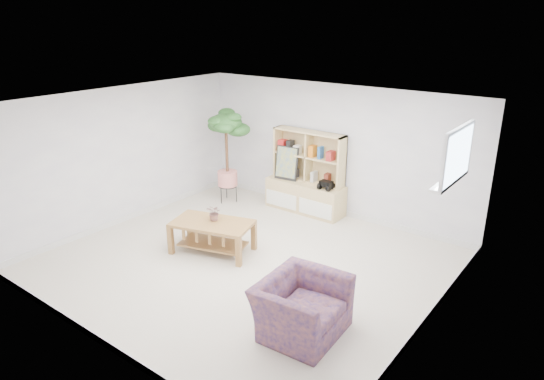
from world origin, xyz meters
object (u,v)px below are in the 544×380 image
Objects in this scene: armchair at (302,303)px; storage_unit at (306,172)px; coffee_table at (213,237)px; floor_tree at (227,157)px.

storage_unit is at bearing 29.48° from armchair.
armchair reaches higher than coffee_table.
floor_tree is (-1.28, 1.78, 0.67)m from coffee_table.
floor_tree is 4.46m from armchair.
storage_unit is 1.59m from floor_tree.
storage_unit is 2.36m from coffee_table.
coffee_table is at bearing -95.44° from storage_unit.
floor_tree is at bearing -161.32° from storage_unit.
floor_tree reaches higher than coffee_table.
coffee_table is at bearing 65.57° from armchair.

